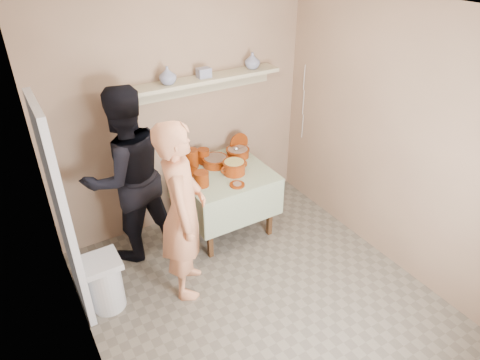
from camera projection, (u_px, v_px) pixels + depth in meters
ground at (267, 306)px, 4.03m from camera, size 3.50×3.50×0.00m
tile_panel at (63, 215)px, 3.57m from camera, size 0.06×0.70×2.00m
plate_stack_a at (191, 158)px, 4.72m from camera, size 0.16×0.16×0.21m
plate_stack_b at (203, 156)px, 4.81m from camera, size 0.14×0.14×0.17m
bowl_stack at (201, 179)px, 4.39m from camera, size 0.16×0.16×0.16m
empty_bowl at (190, 173)px, 4.61m from camera, size 0.18×0.18×0.05m
propped_lid at (239, 143)px, 5.02m from camera, size 0.24×0.03×0.24m
vase_right at (252, 61)px, 4.66m from camera, size 0.22×0.22×0.17m
vase_left at (168, 75)px, 4.20m from camera, size 0.23×0.23×0.18m
ceramic_box at (204, 73)px, 4.41m from camera, size 0.14×0.10×0.10m
person_cook at (183, 212)px, 3.81m from camera, size 0.66×0.76×1.76m
person_helper at (127, 176)px, 4.25m from camera, size 1.00×0.84×1.87m
room_shell at (274, 154)px, 3.20m from camera, size 3.04×3.54×2.62m
serving_table at (223, 180)px, 4.75m from camera, size 0.97×0.97×0.76m
cazuela_meat_a at (215, 161)px, 4.77m from camera, size 0.30×0.30×0.10m
cazuela_meat_b at (238, 152)px, 4.95m from camera, size 0.28×0.28×0.10m
ladle at (237, 149)px, 4.90m from camera, size 0.08×0.26×0.19m
cazuela_rice at (234, 166)px, 4.60m from camera, size 0.33×0.25×0.14m
front_plate at (237, 185)px, 4.42m from camera, size 0.16×0.16×0.03m
wall_shelf at (200, 81)px, 4.47m from camera, size 1.80×0.25×0.21m
trash_bin at (106, 283)px, 3.89m from camera, size 0.32×0.32×0.56m
electrical_cord at (303, 103)px, 5.12m from camera, size 0.01×0.05×0.90m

